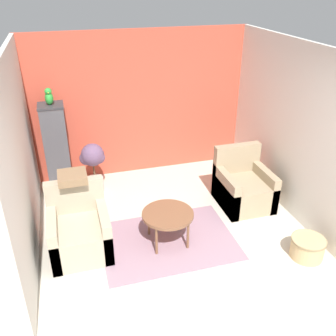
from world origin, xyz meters
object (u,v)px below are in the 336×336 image
(coffee_table, at_px, (168,216))
(wicker_basket, at_px, (307,247))
(armchair_right, at_px, (243,188))
(birdcage, at_px, (57,150))
(parrot, at_px, (49,97))
(armchair_left, at_px, (80,232))
(potted_plant, at_px, (93,162))

(coffee_table, height_order, wicker_basket, coffee_table)
(armchair_right, bearing_deg, wicker_basket, -80.26)
(birdcage, xyz_separation_m, parrot, (0.00, 0.00, 0.90))
(armchair_left, height_order, wicker_basket, armchair_left)
(potted_plant, relative_size, wicker_basket, 1.95)
(coffee_table, distance_m, potted_plant, 1.86)
(birdcage, relative_size, potted_plant, 1.75)
(armchair_right, height_order, parrot, parrot)
(potted_plant, bearing_deg, armchair_right, -25.27)
(wicker_basket, bearing_deg, birdcage, 138.41)
(armchair_left, xyz_separation_m, birdcage, (-0.19, 1.72, 0.46))
(armchair_left, relative_size, wicker_basket, 2.03)
(armchair_right, height_order, wicker_basket, armchair_right)
(parrot, bearing_deg, wicker_basket, -41.61)
(birdcage, bearing_deg, coffee_table, -54.25)
(armchair_right, bearing_deg, potted_plant, 154.73)
(armchair_right, xyz_separation_m, birdcage, (-2.79, 1.28, 0.46))
(armchair_right, xyz_separation_m, parrot, (-2.79, 1.28, 1.35))
(armchair_left, xyz_separation_m, parrot, (-0.19, 1.73, 1.35))
(birdcage, distance_m, potted_plant, 0.62)
(coffee_table, relative_size, potted_plant, 0.81)
(parrot, height_order, wicker_basket, parrot)
(potted_plant, bearing_deg, wicker_basket, -44.87)
(coffee_table, relative_size, wicker_basket, 1.57)
(potted_plant, bearing_deg, coffee_table, -64.10)
(parrot, relative_size, potted_plant, 0.31)
(coffee_table, relative_size, armchair_left, 0.77)
(armchair_right, distance_m, potted_plant, 2.49)
(coffee_table, relative_size, birdcage, 0.46)
(armchair_left, height_order, birdcage, birdcage)
(armchair_left, bearing_deg, birdcage, 96.32)
(armchair_right, distance_m, wicker_basket, 1.44)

